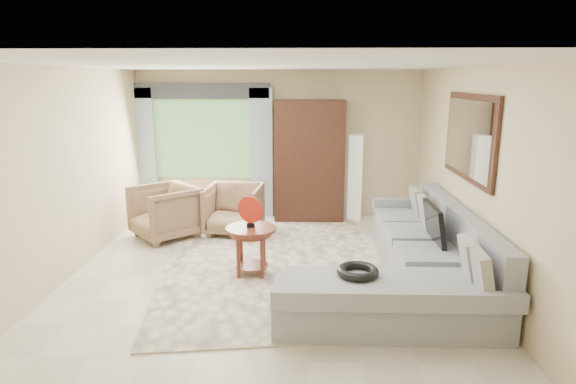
{
  "coord_description": "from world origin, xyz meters",
  "views": [
    {
      "loc": [
        0.43,
        -5.57,
        2.45
      ],
      "look_at": [
        0.25,
        0.35,
        1.05
      ],
      "focal_mm": 30.0,
      "sensor_mm": 36.0,
      "label": 1
    }
  ],
  "objects_px": {
    "armchair_left": "(165,212)",
    "floor_lamp": "(354,177)",
    "armoire": "(309,161)",
    "coffee_table": "(251,250)",
    "tv_screen": "(434,224)",
    "sectional_sofa": "(416,266)",
    "armchair_right": "(234,209)",
    "potted_plant": "(164,211)"
  },
  "relations": [
    {
      "from": "armchair_left",
      "to": "floor_lamp",
      "type": "relative_size",
      "value": 0.61
    },
    {
      "from": "floor_lamp",
      "to": "armoire",
      "type": "bearing_deg",
      "value": -175.71
    },
    {
      "from": "armchair_left",
      "to": "armoire",
      "type": "xyz_separation_m",
      "value": [
        2.27,
        1.11,
        0.63
      ]
    },
    {
      "from": "coffee_table",
      "to": "armchair_left",
      "type": "height_order",
      "value": "armchair_left"
    },
    {
      "from": "tv_screen",
      "to": "coffee_table",
      "type": "bearing_deg",
      "value": 178.76
    },
    {
      "from": "tv_screen",
      "to": "sectional_sofa",
      "type": "bearing_deg",
      "value": -132.18
    },
    {
      "from": "armoire",
      "to": "tv_screen",
      "type": "bearing_deg",
      "value": -60.05
    },
    {
      "from": "armchair_right",
      "to": "armoire",
      "type": "bearing_deg",
      "value": 40.69
    },
    {
      "from": "sectional_sofa",
      "to": "coffee_table",
      "type": "bearing_deg",
      "value": 170.23
    },
    {
      "from": "sectional_sofa",
      "to": "armchair_left",
      "type": "relative_size",
      "value": 3.77
    },
    {
      "from": "armchair_left",
      "to": "armchair_right",
      "type": "distance_m",
      "value": 1.09
    },
    {
      "from": "armoire",
      "to": "floor_lamp",
      "type": "bearing_deg",
      "value": 4.29
    },
    {
      "from": "armoire",
      "to": "potted_plant",
      "type": "bearing_deg",
      "value": -169.48
    },
    {
      "from": "tv_screen",
      "to": "armchair_right",
      "type": "relative_size",
      "value": 0.84
    },
    {
      "from": "potted_plant",
      "to": "sectional_sofa",
      "type": "bearing_deg",
      "value": -33.38
    },
    {
      "from": "sectional_sofa",
      "to": "tv_screen",
      "type": "relative_size",
      "value": 4.68
    },
    {
      "from": "armchair_right",
      "to": "floor_lamp",
      "type": "bearing_deg",
      "value": 29.99
    },
    {
      "from": "armoire",
      "to": "floor_lamp",
      "type": "relative_size",
      "value": 1.4
    },
    {
      "from": "tv_screen",
      "to": "armchair_right",
      "type": "height_order",
      "value": "tv_screen"
    },
    {
      "from": "coffee_table",
      "to": "armoire",
      "type": "height_order",
      "value": "armoire"
    },
    {
      "from": "floor_lamp",
      "to": "tv_screen",
      "type": "bearing_deg",
      "value": -75.27
    },
    {
      "from": "sectional_sofa",
      "to": "potted_plant",
      "type": "bearing_deg",
      "value": 146.62
    },
    {
      "from": "coffee_table",
      "to": "armchair_right",
      "type": "bearing_deg",
      "value": 104.97
    },
    {
      "from": "floor_lamp",
      "to": "coffee_table",
      "type": "bearing_deg",
      "value": -120.85
    },
    {
      "from": "armchair_right",
      "to": "armoire",
      "type": "relative_size",
      "value": 0.42
    },
    {
      "from": "tv_screen",
      "to": "coffee_table",
      "type": "height_order",
      "value": "tv_screen"
    },
    {
      "from": "tv_screen",
      "to": "armoire",
      "type": "relative_size",
      "value": 0.35
    },
    {
      "from": "sectional_sofa",
      "to": "tv_screen",
      "type": "distance_m",
      "value": 0.59
    },
    {
      "from": "armchair_right",
      "to": "potted_plant",
      "type": "xyz_separation_m",
      "value": [
        -1.25,
        0.4,
        -0.14
      ]
    },
    {
      "from": "armchair_left",
      "to": "floor_lamp",
      "type": "xyz_separation_m",
      "value": [
        3.07,
        1.17,
        0.33
      ]
    },
    {
      "from": "armchair_left",
      "to": "potted_plant",
      "type": "height_order",
      "value": "armchair_left"
    },
    {
      "from": "coffee_table",
      "to": "floor_lamp",
      "type": "relative_size",
      "value": 0.42
    },
    {
      "from": "coffee_table",
      "to": "floor_lamp",
      "type": "xyz_separation_m",
      "value": [
        1.56,
        2.61,
        0.42
      ]
    },
    {
      "from": "tv_screen",
      "to": "armchair_right",
      "type": "xyz_separation_m",
      "value": [
        -2.72,
        1.75,
        -0.32
      ]
    },
    {
      "from": "armoire",
      "to": "armchair_left",
      "type": "bearing_deg",
      "value": -154.01
    },
    {
      "from": "sectional_sofa",
      "to": "tv_screen",
      "type": "xyz_separation_m",
      "value": [
        0.27,
        0.29,
        0.44
      ]
    },
    {
      "from": "tv_screen",
      "to": "potted_plant",
      "type": "height_order",
      "value": "tv_screen"
    },
    {
      "from": "coffee_table",
      "to": "armoire",
      "type": "xyz_separation_m",
      "value": [
        0.76,
        2.55,
        0.72
      ]
    },
    {
      "from": "armchair_right",
      "to": "sectional_sofa",
      "type": "bearing_deg",
      "value": -34.26
    },
    {
      "from": "sectional_sofa",
      "to": "coffee_table",
      "type": "distance_m",
      "value": 2.02
    },
    {
      "from": "tv_screen",
      "to": "coffee_table",
      "type": "distance_m",
      "value": 2.29
    },
    {
      "from": "tv_screen",
      "to": "potted_plant",
      "type": "relative_size",
      "value": 1.45
    }
  ]
}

